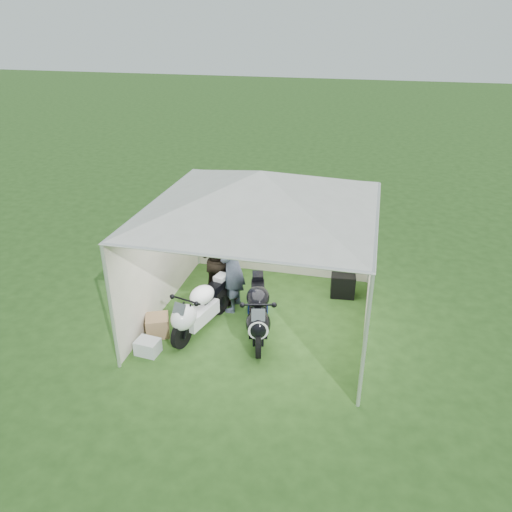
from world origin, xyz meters
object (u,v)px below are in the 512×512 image
object	(u,v)px
motorcycle_white	(198,308)
crate_0	(148,347)
crate_1	(158,325)
equipment_box	(343,285)
person_blue_jacket	(232,266)
paddock_stand	(258,305)
canopy_tent	(261,194)
motorcycle_black	(258,312)
person_dark_jacket	(219,258)

from	to	relation	value
motorcycle_white	crate_0	distance (m)	1.14
crate_1	motorcycle_white	bearing A→B (deg)	19.81
equipment_box	crate_1	world-z (taller)	equipment_box
motorcycle_white	crate_0	bearing A→B (deg)	-113.17
motorcycle_white	person_blue_jacket	distance (m)	1.12
paddock_stand	crate_1	xyz separation A→B (m)	(-1.63, -1.21, 0.03)
canopy_tent	motorcycle_white	world-z (taller)	canopy_tent
canopy_tent	motorcycle_black	size ratio (longest dim) A/B	2.96
paddock_stand	equipment_box	world-z (taller)	equipment_box
equipment_box	crate_0	xyz separation A→B (m)	(-3.17, -2.84, -0.12)
person_dark_jacket	equipment_box	xyz separation A→B (m)	(2.50, 0.72, -0.68)
crate_0	motorcycle_black	bearing A→B (deg)	28.01
paddock_stand	person_blue_jacket	bearing A→B (deg)	-179.66
canopy_tent	motorcycle_white	distance (m)	2.42
canopy_tent	person_dark_jacket	xyz separation A→B (m)	(-1.02, 0.55, -1.64)
canopy_tent	person_blue_jacket	bearing A→B (deg)	160.00
motorcycle_black	person_dark_jacket	xyz separation A→B (m)	(-1.11, 1.18, 0.40)
motorcycle_black	person_blue_jacket	distance (m)	1.20
motorcycle_black	crate_0	distance (m)	2.05
person_dark_jacket	equipment_box	distance (m)	2.69
motorcycle_white	person_dark_jacket	size ratio (longest dim) A/B	0.97
equipment_box	crate_0	distance (m)	4.25
motorcycle_white	person_dark_jacket	xyz separation A→B (m)	(0.01, 1.27, 0.43)
motorcycle_black	equipment_box	bearing A→B (deg)	39.95
crate_0	person_blue_jacket	bearing A→B (deg)	59.61
motorcycle_black	crate_0	world-z (taller)	motorcycle_black
canopy_tent	paddock_stand	distance (m)	2.44
canopy_tent	paddock_stand	xyz separation A→B (m)	(-0.12, 0.23, -2.42)
person_dark_jacket	crate_1	xyz separation A→B (m)	(-0.73, -1.53, -0.75)
person_dark_jacket	equipment_box	bearing A→B (deg)	-146.27
paddock_stand	equipment_box	xyz separation A→B (m)	(1.60, 1.04, 0.10)
motorcycle_black	person_blue_jacket	world-z (taller)	person_blue_jacket
equipment_box	canopy_tent	bearing A→B (deg)	-139.47
motorcycle_black	equipment_box	distance (m)	2.37
motorcycle_white	person_dark_jacket	bearing A→B (deg)	104.09
motorcycle_black	person_dark_jacket	size ratio (longest dim) A/B	1.02
crate_0	motorcycle_white	bearing A→B (deg)	52.36
motorcycle_black	person_dark_jacket	bearing A→B (deg)	119.45
paddock_stand	equipment_box	size ratio (longest dim) A/B	0.81
canopy_tent	motorcycle_white	bearing A→B (deg)	-145.01
canopy_tent	person_dark_jacket	size ratio (longest dim) A/B	3.03
motorcycle_white	person_blue_jacket	bearing A→B (deg)	81.71
crate_1	person_blue_jacket	bearing A→B (deg)	47.07
person_blue_jacket	crate_0	bearing A→B (deg)	-30.63
paddock_stand	person_blue_jacket	distance (m)	0.96
canopy_tent	person_blue_jacket	xyz separation A→B (m)	(-0.63, 0.23, -1.61)
paddock_stand	motorcycle_black	bearing A→B (deg)	-76.27
motorcycle_white	crate_0	world-z (taller)	motorcycle_white
person_blue_jacket	equipment_box	bearing A→B (deg)	115.98
paddock_stand	person_dark_jacket	size ratio (longest dim) A/B	0.22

